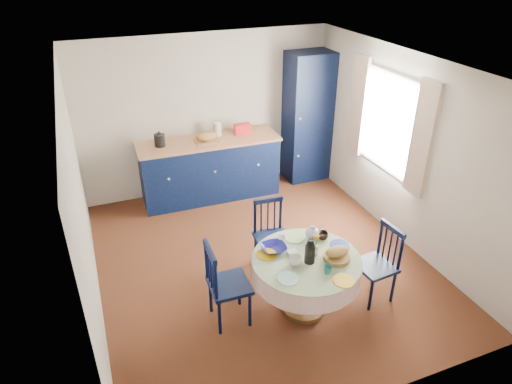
{
  "coord_description": "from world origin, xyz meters",
  "views": [
    {
      "loc": [
        -1.8,
        -4.4,
        3.65
      ],
      "look_at": [
        0.02,
        0.2,
        0.91
      ],
      "focal_mm": 32.0,
      "sensor_mm": 36.0,
      "label": 1
    }
  ],
  "objects_px": {
    "mug_b": "(328,270)",
    "cobalt_bowl": "(274,248)",
    "mug_c": "(323,236)",
    "dining_table": "(307,267)",
    "chair_right": "(378,263)",
    "pantry_cabinet": "(308,117)",
    "chair_left": "(225,284)",
    "kitchen_counter": "(210,168)",
    "chair_far": "(271,235)",
    "mug_a": "(296,261)",
    "mug_d": "(281,240)"
  },
  "relations": [
    {
      "from": "mug_a",
      "to": "mug_b",
      "type": "distance_m",
      "value": 0.34
    },
    {
      "from": "kitchen_counter",
      "to": "chair_right",
      "type": "xyz_separation_m",
      "value": [
        1.08,
        -3.0,
        -0.03
      ]
    },
    {
      "from": "dining_table",
      "to": "mug_d",
      "type": "xyz_separation_m",
      "value": [
        -0.14,
        0.37,
        0.16
      ]
    },
    {
      "from": "pantry_cabinet",
      "to": "chair_far",
      "type": "distance_m",
      "value": 2.72
    },
    {
      "from": "mug_b",
      "to": "cobalt_bowl",
      "type": "relative_size",
      "value": 0.34
    },
    {
      "from": "mug_a",
      "to": "dining_table",
      "type": "bearing_deg",
      "value": 16.79
    },
    {
      "from": "pantry_cabinet",
      "to": "mug_b",
      "type": "xyz_separation_m",
      "value": [
        -1.46,
        -3.29,
        -0.33
      ]
    },
    {
      "from": "chair_far",
      "to": "chair_left",
      "type": "bearing_deg",
      "value": -135.16
    },
    {
      "from": "dining_table",
      "to": "chair_far",
      "type": "relative_size",
      "value": 1.28
    },
    {
      "from": "chair_right",
      "to": "cobalt_bowl",
      "type": "height_order",
      "value": "chair_right"
    },
    {
      "from": "dining_table",
      "to": "chair_left",
      "type": "xyz_separation_m",
      "value": [
        -0.86,
        0.17,
        -0.09
      ]
    },
    {
      "from": "kitchen_counter",
      "to": "mug_b",
      "type": "relative_size",
      "value": 23.77
    },
    {
      "from": "chair_left",
      "to": "mug_b",
      "type": "relative_size",
      "value": 10.56
    },
    {
      "from": "chair_right",
      "to": "mug_c",
      "type": "distance_m",
      "value": 0.7
    },
    {
      "from": "chair_far",
      "to": "mug_d",
      "type": "height_order",
      "value": "chair_far"
    },
    {
      "from": "chair_left",
      "to": "kitchen_counter",
      "type": "bearing_deg",
      "value": -11.89
    },
    {
      "from": "dining_table",
      "to": "mug_c",
      "type": "xyz_separation_m",
      "value": [
        0.32,
        0.26,
        0.16
      ]
    },
    {
      "from": "chair_far",
      "to": "cobalt_bowl",
      "type": "height_order",
      "value": "chair_far"
    },
    {
      "from": "dining_table",
      "to": "mug_b",
      "type": "xyz_separation_m",
      "value": [
        0.07,
        -0.29,
        0.16
      ]
    },
    {
      "from": "mug_c",
      "to": "mug_d",
      "type": "height_order",
      "value": "mug_c"
    },
    {
      "from": "kitchen_counter",
      "to": "chair_far",
      "type": "bearing_deg",
      "value": -83.27
    },
    {
      "from": "chair_right",
      "to": "pantry_cabinet",
      "type": "bearing_deg",
      "value": 162.77
    },
    {
      "from": "kitchen_counter",
      "to": "dining_table",
      "type": "distance_m",
      "value": 2.91
    },
    {
      "from": "chair_right",
      "to": "mug_b",
      "type": "relative_size",
      "value": 9.96
    },
    {
      "from": "kitchen_counter",
      "to": "mug_a",
      "type": "height_order",
      "value": "kitchen_counter"
    },
    {
      "from": "chair_right",
      "to": "mug_d",
      "type": "distance_m",
      "value": 1.13
    },
    {
      "from": "dining_table",
      "to": "mug_b",
      "type": "height_order",
      "value": "dining_table"
    },
    {
      "from": "mug_c",
      "to": "dining_table",
      "type": "bearing_deg",
      "value": -141.73
    },
    {
      "from": "kitchen_counter",
      "to": "chair_far",
      "type": "relative_size",
      "value": 2.41
    },
    {
      "from": "mug_b",
      "to": "chair_left",
      "type": "bearing_deg",
      "value": 153.8
    },
    {
      "from": "mug_b",
      "to": "cobalt_bowl",
      "type": "height_order",
      "value": "mug_b"
    },
    {
      "from": "chair_right",
      "to": "mug_d",
      "type": "relative_size",
      "value": 10.14
    },
    {
      "from": "kitchen_counter",
      "to": "cobalt_bowl",
      "type": "xyz_separation_m",
      "value": [
        -0.05,
        -2.64,
        0.24
      ]
    },
    {
      "from": "mug_d",
      "to": "mug_a",
      "type": "bearing_deg",
      "value": -94.14
    },
    {
      "from": "mug_c",
      "to": "cobalt_bowl",
      "type": "distance_m",
      "value": 0.6
    },
    {
      "from": "chair_right",
      "to": "chair_left",
      "type": "bearing_deg",
      "value": -103.71
    },
    {
      "from": "cobalt_bowl",
      "to": "chair_left",
      "type": "bearing_deg",
      "value": -171.43
    },
    {
      "from": "mug_c",
      "to": "cobalt_bowl",
      "type": "xyz_separation_m",
      "value": [
        -0.6,
        0.0,
        -0.01
      ]
    },
    {
      "from": "dining_table",
      "to": "mug_b",
      "type": "relative_size",
      "value": 12.59
    },
    {
      "from": "dining_table",
      "to": "pantry_cabinet",
      "type": "bearing_deg",
      "value": 62.92
    },
    {
      "from": "pantry_cabinet",
      "to": "chair_left",
      "type": "xyz_separation_m",
      "value": [
        -2.4,
        -2.83,
        -0.58
      ]
    },
    {
      "from": "mug_a",
      "to": "mug_d",
      "type": "relative_size",
      "value": 1.51
    },
    {
      "from": "kitchen_counter",
      "to": "chair_far",
      "type": "xyz_separation_m",
      "value": [
        0.19,
        -2.03,
        -0.04
      ]
    },
    {
      "from": "mug_a",
      "to": "chair_far",
      "type": "bearing_deg",
      "value": 82.24
    },
    {
      "from": "pantry_cabinet",
      "to": "mug_b",
      "type": "bearing_deg",
      "value": -114.28
    },
    {
      "from": "mug_d",
      "to": "cobalt_bowl",
      "type": "xyz_separation_m",
      "value": [
        -0.14,
        -0.11,
        -0.01
      ]
    },
    {
      "from": "kitchen_counter",
      "to": "pantry_cabinet",
      "type": "distance_m",
      "value": 1.85
    },
    {
      "from": "mug_d",
      "to": "kitchen_counter",
      "type": "bearing_deg",
      "value": 92.05
    },
    {
      "from": "mug_a",
      "to": "mug_c",
      "type": "bearing_deg",
      "value": 31.93
    },
    {
      "from": "mug_a",
      "to": "mug_b",
      "type": "relative_size",
      "value": 1.48
    }
  ]
}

